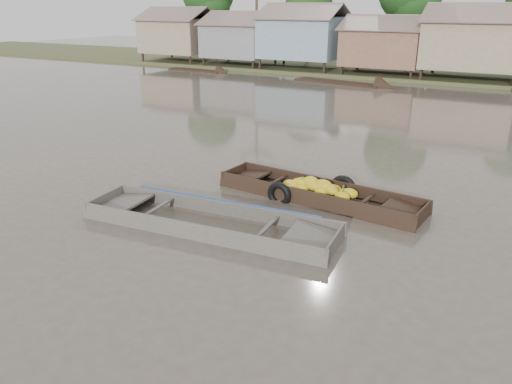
% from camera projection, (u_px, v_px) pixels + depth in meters
% --- Properties ---
extents(ground, '(120.00, 120.00, 0.00)m').
position_uv_depth(ground, '(219.00, 226.00, 12.72)').
color(ground, '#4D463B').
rests_on(ground, ground).
extents(riverbank, '(120.00, 12.47, 10.22)m').
position_uv_depth(riverbank, '(486.00, 36.00, 36.48)').
color(riverbank, '#384723').
rests_on(riverbank, ground).
extents(banana_boat, '(6.25, 2.09, 0.87)m').
position_uv_depth(banana_boat, '(316.00, 193.00, 14.41)').
color(banana_boat, black).
rests_on(banana_boat, ground).
extents(viewer_boat, '(6.79, 2.28, 0.54)m').
position_uv_depth(viewer_boat, '(210.00, 225.00, 12.65)').
color(viewer_boat, '#403B36').
rests_on(viewer_boat, ground).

